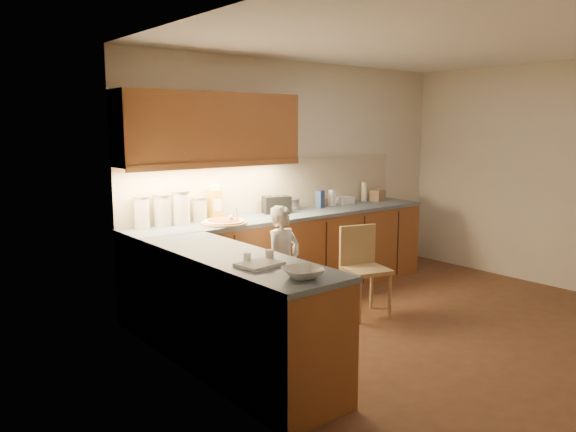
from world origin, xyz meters
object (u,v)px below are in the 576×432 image
object	(u,v)px
pizza_on_board	(224,222)
child	(283,264)
wooden_chair	(363,264)
oil_jug	(215,204)
toaster	(277,205)

from	to	relation	value
pizza_on_board	child	world-z (taller)	child
wooden_chair	oil_jug	size ratio (longest dim) A/B	2.45
toaster	oil_jug	bearing A→B (deg)	-165.77
child	oil_jug	distance (m)	0.99
wooden_chair	pizza_on_board	bearing A→B (deg)	157.63
child	wooden_chair	world-z (taller)	child
pizza_on_board	wooden_chair	size ratio (longest dim) A/B	0.51
pizza_on_board	wooden_chair	distance (m)	1.44
oil_jug	toaster	world-z (taller)	oil_jug
wooden_chair	toaster	xyz separation A→B (m)	(-0.25, 1.08, 0.50)
pizza_on_board	child	distance (m)	0.72
wooden_chair	toaster	bearing A→B (deg)	118.91
child	oil_jug	bearing A→B (deg)	97.78
toaster	wooden_chair	bearing A→B (deg)	-58.58
child	oil_jug	xyz separation A→B (m)	(-0.25, 0.80, 0.52)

